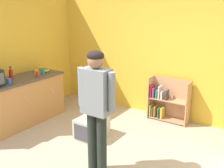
{
  "coord_description": "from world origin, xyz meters",
  "views": [
    {
      "loc": [
        1.95,
        -2.68,
        2.22
      ],
      "look_at": [
        -0.17,
        0.54,
        1.1
      ],
      "focal_mm": 43.28,
      "sensor_mm": 36.0,
      "label": 1
    }
  ],
  "objects_px": {
    "teal_cup": "(43,72)",
    "red_cup": "(38,74)",
    "banana_bunch": "(47,71)",
    "yellow_cup": "(37,72)",
    "blue_cup": "(9,81)",
    "ketchup_bottle": "(11,74)",
    "pet_carrier": "(92,127)",
    "standing_person": "(96,102)",
    "bookshelf": "(167,102)",
    "kitchen_counter": "(16,103)"
  },
  "relations": [
    {
      "from": "standing_person",
      "to": "teal_cup",
      "type": "relative_size",
      "value": 17.81
    },
    {
      "from": "bookshelf",
      "to": "blue_cup",
      "type": "xyz_separation_m",
      "value": [
        -2.12,
        -2.03,
        0.58
      ]
    },
    {
      "from": "bookshelf",
      "to": "yellow_cup",
      "type": "height_order",
      "value": "yellow_cup"
    },
    {
      "from": "kitchen_counter",
      "to": "ketchup_bottle",
      "type": "height_order",
      "value": "ketchup_bottle"
    },
    {
      "from": "yellow_cup",
      "to": "red_cup",
      "type": "bearing_deg",
      "value": -32.51
    },
    {
      "from": "bookshelf",
      "to": "red_cup",
      "type": "xyz_separation_m",
      "value": [
        -2.1,
        -1.39,
        0.58
      ]
    },
    {
      "from": "standing_person",
      "to": "teal_cup",
      "type": "bearing_deg",
      "value": 154.25
    },
    {
      "from": "yellow_cup",
      "to": "blue_cup",
      "type": "height_order",
      "value": "same"
    },
    {
      "from": "teal_cup",
      "to": "blue_cup",
      "type": "relative_size",
      "value": 1.0
    },
    {
      "from": "kitchen_counter",
      "to": "yellow_cup",
      "type": "bearing_deg",
      "value": 86.74
    },
    {
      "from": "teal_cup",
      "to": "blue_cup",
      "type": "bearing_deg",
      "value": -87.15
    },
    {
      "from": "standing_person",
      "to": "teal_cup",
      "type": "height_order",
      "value": "standing_person"
    },
    {
      "from": "blue_cup",
      "to": "standing_person",
      "type": "bearing_deg",
      "value": -4.9
    },
    {
      "from": "standing_person",
      "to": "red_cup",
      "type": "relative_size",
      "value": 17.81
    },
    {
      "from": "pet_carrier",
      "to": "red_cup",
      "type": "height_order",
      "value": "red_cup"
    },
    {
      "from": "blue_cup",
      "to": "banana_bunch",
      "type": "bearing_deg",
      "value": 96.3
    },
    {
      "from": "kitchen_counter",
      "to": "bookshelf",
      "type": "height_order",
      "value": "kitchen_counter"
    },
    {
      "from": "kitchen_counter",
      "to": "standing_person",
      "type": "bearing_deg",
      "value": -10.05
    },
    {
      "from": "yellow_cup",
      "to": "red_cup",
      "type": "relative_size",
      "value": 1.0
    },
    {
      "from": "teal_cup",
      "to": "red_cup",
      "type": "height_order",
      "value": "same"
    },
    {
      "from": "standing_person",
      "to": "ketchup_bottle",
      "type": "height_order",
      "value": "standing_person"
    },
    {
      "from": "bookshelf",
      "to": "ketchup_bottle",
      "type": "height_order",
      "value": "ketchup_bottle"
    },
    {
      "from": "bookshelf",
      "to": "standing_person",
      "type": "relative_size",
      "value": 0.5
    },
    {
      "from": "standing_person",
      "to": "yellow_cup",
      "type": "bearing_deg",
      "value": 157.14
    },
    {
      "from": "pet_carrier",
      "to": "yellow_cup",
      "type": "xyz_separation_m",
      "value": [
        -1.46,
        0.14,
        0.77
      ]
    },
    {
      "from": "kitchen_counter",
      "to": "yellow_cup",
      "type": "distance_m",
      "value": 0.72
    },
    {
      "from": "yellow_cup",
      "to": "red_cup",
      "type": "height_order",
      "value": "same"
    },
    {
      "from": "bookshelf",
      "to": "teal_cup",
      "type": "xyz_separation_m",
      "value": [
        -2.16,
        -1.21,
        0.58
      ]
    },
    {
      "from": "red_cup",
      "to": "teal_cup",
      "type": "bearing_deg",
      "value": 107.73
    },
    {
      "from": "bookshelf",
      "to": "ketchup_bottle",
      "type": "relative_size",
      "value": 3.46
    },
    {
      "from": "banana_bunch",
      "to": "red_cup",
      "type": "distance_m",
      "value": 0.37
    },
    {
      "from": "banana_bunch",
      "to": "teal_cup",
      "type": "distance_m",
      "value": 0.18
    },
    {
      "from": "banana_bunch",
      "to": "ketchup_bottle",
      "type": "xyz_separation_m",
      "value": [
        -0.12,
        -0.77,
        0.07
      ]
    },
    {
      "from": "red_cup",
      "to": "blue_cup",
      "type": "xyz_separation_m",
      "value": [
        -0.02,
        -0.64,
        0.0
      ]
    },
    {
      "from": "banana_bunch",
      "to": "blue_cup",
      "type": "relative_size",
      "value": 1.64
    },
    {
      "from": "pet_carrier",
      "to": "yellow_cup",
      "type": "height_order",
      "value": "yellow_cup"
    },
    {
      "from": "red_cup",
      "to": "yellow_cup",
      "type": "bearing_deg",
      "value": 147.49
    },
    {
      "from": "ketchup_bottle",
      "to": "teal_cup",
      "type": "height_order",
      "value": "ketchup_bottle"
    },
    {
      "from": "yellow_cup",
      "to": "teal_cup",
      "type": "relative_size",
      "value": 1.0
    },
    {
      "from": "banana_bunch",
      "to": "teal_cup",
      "type": "relative_size",
      "value": 1.64
    },
    {
      "from": "teal_cup",
      "to": "ketchup_bottle",
      "type": "bearing_deg",
      "value": -107.65
    },
    {
      "from": "banana_bunch",
      "to": "yellow_cup",
      "type": "bearing_deg",
      "value": -93.64
    },
    {
      "from": "red_cup",
      "to": "pet_carrier",
      "type": "bearing_deg",
      "value": -1.98
    },
    {
      "from": "kitchen_counter",
      "to": "banana_bunch",
      "type": "distance_m",
      "value": 0.91
    },
    {
      "from": "ketchup_bottle",
      "to": "red_cup",
      "type": "relative_size",
      "value": 2.59
    },
    {
      "from": "bookshelf",
      "to": "standing_person",
      "type": "height_order",
      "value": "standing_person"
    },
    {
      "from": "standing_person",
      "to": "pet_carrier",
      "type": "height_order",
      "value": "standing_person"
    },
    {
      "from": "teal_cup",
      "to": "banana_bunch",
      "type": "bearing_deg",
      "value": 112.09
    },
    {
      "from": "pet_carrier",
      "to": "red_cup",
      "type": "xyz_separation_m",
      "value": [
        -1.32,
        0.05,
        0.77
      ]
    },
    {
      "from": "bookshelf",
      "to": "yellow_cup",
      "type": "distance_m",
      "value": 2.66
    }
  ]
}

